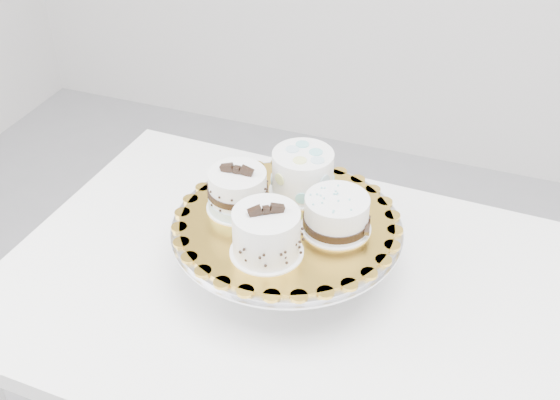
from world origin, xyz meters
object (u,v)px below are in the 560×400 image
(cake_board, at_px, (287,222))
(cake_swirl, at_px, (266,234))
(cake_banded, at_px, (238,192))
(cake_dots, at_px, (303,172))
(table, at_px, (306,322))
(cake_ribbon, at_px, (337,215))
(cake_stand, at_px, (287,238))

(cake_board, height_order, cake_swirl, cake_swirl)
(cake_banded, xyz_separation_m, cake_dots, (0.09, 0.09, 0.01))
(cake_board, relative_size, cake_swirl, 2.45)
(table, height_order, cake_banded, cake_banded)
(cake_ribbon, bearing_deg, cake_banded, 169.71)
(cake_ribbon, bearing_deg, cake_swirl, -142.92)
(cake_dots, height_order, cake_ribbon, cake_dots)
(cake_banded, bearing_deg, cake_swirl, -49.12)
(cake_board, relative_size, cake_banded, 3.28)
(table, relative_size, cake_dots, 8.51)
(cake_swirl, height_order, cake_ribbon, cake_swirl)
(table, height_order, cake_dots, cake_dots)
(cake_swirl, bearing_deg, cake_board, 55.07)
(cake_stand, xyz_separation_m, cake_banded, (-0.09, 0.01, 0.07))
(cake_stand, distance_m, cake_ribbon, 0.11)
(cake_swirl, bearing_deg, cake_dots, 57.00)
(table, xyz_separation_m, cake_banded, (-0.14, 0.03, 0.24))
(cake_swirl, distance_m, cake_banded, 0.13)
(table, bearing_deg, cake_stand, 151.92)
(cake_dots, distance_m, cake_ribbon, 0.12)
(cake_board, relative_size, cake_dots, 2.80)
(table, xyz_separation_m, cake_swirl, (-0.05, -0.06, 0.24))
(cake_board, xyz_separation_m, cake_banded, (-0.09, 0.01, 0.04))
(table, height_order, cake_swirl, cake_swirl)
(cake_stand, distance_m, cake_banded, 0.12)
(cake_stand, height_order, cake_dots, cake_dots)
(table, bearing_deg, cake_banded, 168.84)
(table, relative_size, cake_stand, 2.79)
(cake_board, xyz_separation_m, cake_swirl, (-0.00, -0.09, 0.04))
(cake_stand, relative_size, cake_swirl, 2.66)
(cake_stand, bearing_deg, cake_swirl, -91.22)
(cake_swirl, relative_size, cake_dots, 1.15)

